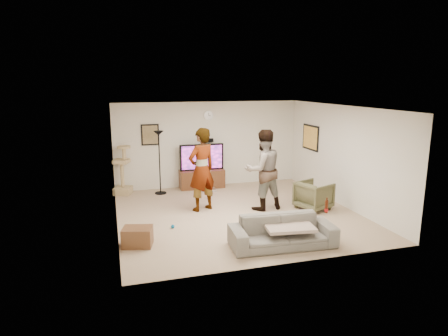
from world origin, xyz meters
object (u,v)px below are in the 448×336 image
object	(u,v)px
beer_bottle	(326,207)
floor_lamp	(160,163)
person_right	(263,170)
armchair	(314,195)
cat_tree	(122,170)
side_table	(138,237)
sofa	(282,232)
person_left	(202,170)
tv_stand	(202,179)
tv	(202,157)

from	to	relation	value
beer_bottle	floor_lamp	bearing A→B (deg)	121.82
beer_bottle	person_right	bearing A→B (deg)	101.07
beer_bottle	armchair	bearing A→B (deg)	67.46
cat_tree	side_table	distance (m)	3.77
sofa	armchair	distance (m)	2.51
person_left	beer_bottle	distance (m)	3.18
cat_tree	side_table	bearing A→B (deg)	-88.01
tv_stand	side_table	world-z (taller)	tv_stand
cat_tree	person_left	xyz separation A→B (m)	(1.80, -1.97, 0.32)
side_table	beer_bottle	bearing A→B (deg)	-12.43
tv_stand	person_left	xyz separation A→B (m)	(-0.46, -2.00, 0.73)
tv_stand	person_left	bearing A→B (deg)	-103.03
tv_stand	side_table	xyz separation A→B (m)	(-2.13, -3.77, -0.09)
tv	armchair	world-z (taller)	tv
floor_lamp	armchair	distance (m)	4.24
tv_stand	side_table	size ratio (longest dim) A/B	2.39
person_right	side_table	bearing A→B (deg)	17.94
floor_lamp	sofa	distance (m)	4.67
tv_stand	beer_bottle	xyz separation A→B (m)	(1.41, -4.55, 0.43)
tv_stand	person_left	world-z (taller)	person_left
person_right	armchair	size ratio (longest dim) A/B	2.61
beer_bottle	armchair	distance (m)	2.05
armchair	beer_bottle	bearing A→B (deg)	136.17
tv_stand	floor_lamp	bearing A→B (deg)	-168.20
tv_stand	sofa	bearing A→B (deg)	-83.73
floor_lamp	sofa	bearing A→B (deg)	-67.78
cat_tree	person_right	xyz separation A→B (m)	(3.24, -2.31, 0.29)
tv_stand	armchair	world-z (taller)	armchair
tv	armchair	bearing A→B (deg)	-50.91
floor_lamp	person_right	bearing A→B (deg)	-42.97
tv	sofa	size ratio (longest dim) A/B	0.65
tv_stand	cat_tree	size ratio (longest dim) A/B	0.95
tv_stand	armchair	xyz separation A→B (m)	(2.18, -2.69, 0.07)
tv_stand	person_right	bearing A→B (deg)	-67.33
person_right	armchair	bearing A→B (deg)	157.05
floor_lamp	sofa	size ratio (longest dim) A/B	0.88
person_left	sofa	world-z (taller)	person_left
floor_lamp	person_right	size ratio (longest dim) A/B	0.89
sofa	tv	bearing A→B (deg)	100.15
person_left	armchair	distance (m)	2.81
tv_stand	person_right	distance (m)	2.63
cat_tree	side_table	size ratio (longest dim) A/B	2.52
tv	person_right	bearing A→B (deg)	-67.33
tv_stand	beer_bottle	size ratio (longest dim) A/B	5.21
person_left	side_table	bearing A→B (deg)	23.05
person_left	armchair	size ratio (longest dim) A/B	2.68
cat_tree	person_right	world-z (taller)	person_right
tv	beer_bottle	world-z (taller)	tv
floor_lamp	cat_tree	xyz separation A→B (m)	(-1.01, 0.23, -0.19)
cat_tree	sofa	world-z (taller)	cat_tree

